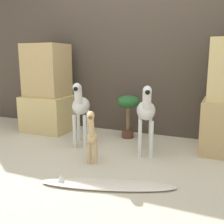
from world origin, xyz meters
TOP-DOWN VIEW (x-y plane):
  - ground_plane at (0.00, 0.00)m, footprint 14.00×14.00m
  - wall_back at (0.00, 1.30)m, footprint 6.40×0.08m
  - rock_pillar_left at (-1.19, 0.88)m, footprint 0.65×0.54m
  - zebra_right at (0.33, 0.51)m, footprint 0.30×0.53m
  - zebra_left at (-0.44, 0.48)m, footprint 0.32×0.52m
  - giraffe_figurine at (-0.07, 0.05)m, footprint 0.21×0.34m
  - potted_palm_front at (-0.03, 0.98)m, footprint 0.29×0.29m
  - surfboard at (0.26, -0.34)m, footprint 1.11×0.53m

SIDE VIEW (x-z plane):
  - ground_plane at x=0.00m, z-range 0.00..0.00m
  - surfboard at x=0.26m, z-range -0.02..0.06m
  - giraffe_figurine at x=-0.07m, z-range 0.02..0.56m
  - potted_palm_front at x=-0.03m, z-range 0.12..0.68m
  - zebra_right at x=0.33m, z-range 0.09..0.85m
  - zebra_left at x=-0.44m, z-range 0.09..0.85m
  - rock_pillar_left at x=-1.19m, z-range -0.05..1.15m
  - wall_back at x=0.00m, z-range 0.00..2.20m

